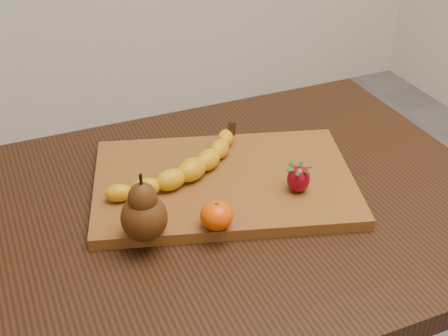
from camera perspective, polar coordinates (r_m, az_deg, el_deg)
name	(u,v)px	position (r m, az deg, el deg)	size (l,w,h in m)	color
table	(211,251)	(1.11, -1.16, -7.64)	(1.00, 0.70, 0.76)	black
cutting_board	(224,182)	(1.09, 0.00, -1.32)	(0.45, 0.30, 0.02)	brown
banana	(191,170)	(1.07, -2.99, -0.17)	(0.25, 0.07, 0.04)	#E8AB0A
pear	(143,207)	(0.93, -7.40, -3.55)	(0.07, 0.07, 0.11)	#4E290C
mandarin	(217,216)	(0.96, -0.68, -4.37)	(0.05, 0.05, 0.04)	#F54C02
strawberry	(299,178)	(1.05, 6.83, -0.92)	(0.04, 0.04, 0.05)	maroon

